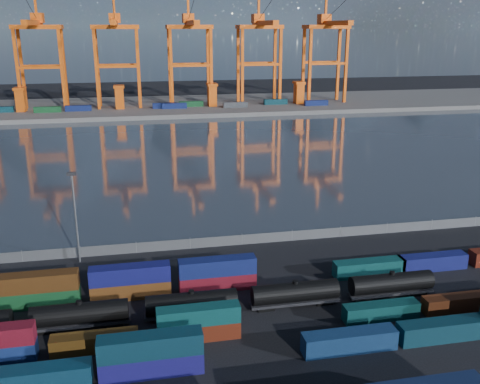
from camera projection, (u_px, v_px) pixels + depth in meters
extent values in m
plane|color=black|center=(281.00, 319.00, 76.70)|extent=(700.00, 700.00, 0.00)
plane|color=#2D3741|center=(195.00, 154.00, 174.97)|extent=(700.00, 700.00, 0.00)
cube|color=#514F4C|center=(171.00, 106.00, 272.94)|extent=(700.00, 70.00, 2.00)
cube|color=#0D3147|center=(37.00, 378.00, 61.77)|extent=(12.46, 2.53, 2.70)
cube|color=navy|center=(152.00, 364.00, 64.25)|extent=(12.46, 2.53, 2.70)
cube|color=#0B2C3B|center=(150.00, 345.00, 63.45)|extent=(12.46, 2.53, 2.70)
cube|color=navy|center=(349.00, 341.00, 69.01)|extent=(12.46, 2.53, 2.70)
cube|color=#0B2D39|center=(442.00, 330.00, 71.51)|extent=(12.46, 2.53, 2.70)
cube|color=brown|center=(95.00, 342.00, 69.02)|extent=(11.11, 2.26, 2.41)
cube|color=#591C0D|center=(199.00, 331.00, 71.57)|extent=(11.11, 2.26, 2.41)
cube|color=#0C4343|center=(199.00, 315.00, 70.85)|extent=(11.11, 2.26, 2.41)
cube|color=#0B3B3A|center=(381.00, 311.00, 76.51)|extent=(11.11, 2.26, 2.41)
cube|color=#562611|center=(459.00, 303.00, 78.83)|extent=(11.11, 2.26, 2.41)
cube|color=#124521|center=(38.00, 298.00, 79.97)|extent=(12.24, 2.49, 2.65)
cube|color=#4C2A0F|center=(36.00, 282.00, 79.18)|extent=(12.24, 2.49, 2.65)
cube|color=#5E3312|center=(131.00, 289.00, 82.55)|extent=(12.24, 2.49, 2.65)
cube|color=navy|center=(130.00, 274.00, 81.76)|extent=(12.24, 2.49, 2.65)
cube|color=maroon|center=(218.00, 282.00, 85.10)|extent=(12.24, 2.49, 2.65)
cube|color=navy|center=(217.00, 266.00, 84.31)|extent=(12.24, 2.49, 2.65)
cube|color=#0D4442|center=(369.00, 268.00, 89.96)|extent=(12.24, 2.49, 2.65)
cube|color=navy|center=(432.00, 262.00, 92.16)|extent=(12.24, 2.49, 2.65)
cylinder|color=black|center=(80.00, 313.00, 73.83)|extent=(13.13, 2.93, 2.93)
cylinder|color=black|center=(79.00, 303.00, 73.35)|extent=(0.81, 0.81, 0.50)
cube|color=black|center=(81.00, 323.00, 74.31)|extent=(13.63, 2.02, 0.40)
cube|color=black|center=(47.00, 329.00, 73.58)|extent=(2.52, 1.82, 0.61)
cube|color=black|center=(115.00, 323.00, 75.29)|extent=(2.52, 1.82, 0.61)
cylinder|color=black|center=(192.00, 302.00, 76.75)|extent=(13.13, 2.93, 2.93)
cylinder|color=black|center=(191.00, 292.00, 76.27)|extent=(0.81, 0.81, 0.50)
cube|color=black|center=(192.00, 312.00, 77.23)|extent=(13.63, 2.02, 0.40)
cube|color=black|center=(160.00, 318.00, 76.50)|extent=(2.52, 1.82, 0.61)
cube|color=black|center=(223.00, 311.00, 78.21)|extent=(2.52, 1.82, 0.61)
cylinder|color=black|center=(295.00, 292.00, 79.67)|extent=(13.13, 2.93, 2.93)
cylinder|color=black|center=(295.00, 282.00, 79.19)|extent=(0.81, 0.81, 0.50)
cube|color=black|center=(295.00, 302.00, 80.15)|extent=(13.63, 2.02, 0.40)
cube|color=black|center=(265.00, 307.00, 79.41)|extent=(2.52, 1.82, 0.61)
cube|color=black|center=(323.00, 301.00, 81.12)|extent=(2.52, 1.82, 0.61)
cylinder|color=black|center=(391.00, 283.00, 82.59)|extent=(13.13, 2.93, 2.93)
cylinder|color=black|center=(392.00, 273.00, 82.11)|extent=(0.81, 0.81, 0.50)
cube|color=black|center=(390.00, 292.00, 83.07)|extent=(13.63, 2.02, 0.40)
cube|color=black|center=(363.00, 297.00, 82.33)|extent=(2.52, 1.82, 0.61)
cube|color=black|center=(417.00, 292.00, 84.04)|extent=(2.52, 1.82, 0.61)
cube|color=#595B5E|center=(242.00, 240.00, 102.61)|extent=(160.00, 0.06, 2.00)
cylinder|color=slate|center=(22.00, 256.00, 95.05)|extent=(0.12, 0.12, 2.20)
cylinder|color=slate|center=(80.00, 252.00, 96.93)|extent=(0.12, 0.12, 2.20)
cylinder|color=slate|center=(136.00, 247.00, 98.81)|extent=(0.12, 0.12, 2.20)
cylinder|color=slate|center=(190.00, 243.00, 100.70)|extent=(0.12, 0.12, 2.20)
cylinder|color=slate|center=(242.00, 239.00, 102.58)|extent=(0.12, 0.12, 2.20)
cylinder|color=slate|center=(292.00, 235.00, 104.46)|extent=(0.12, 0.12, 2.20)
cylinder|color=slate|center=(340.00, 232.00, 106.34)|extent=(0.12, 0.12, 2.20)
cylinder|color=slate|center=(387.00, 228.00, 108.23)|extent=(0.12, 0.12, 2.20)
cylinder|color=slate|center=(432.00, 225.00, 110.11)|extent=(0.12, 0.12, 2.20)
cylinder|color=slate|center=(475.00, 221.00, 111.99)|extent=(0.12, 0.12, 2.20)
cylinder|color=slate|center=(76.00, 220.00, 93.00)|extent=(0.36, 0.36, 16.00)
cube|color=black|center=(71.00, 174.00, 90.53)|extent=(1.60, 0.40, 0.60)
cube|color=#E55510|center=(18.00, 72.00, 244.55)|extent=(1.41, 1.41, 39.78)
cube|color=#E55510|center=(22.00, 70.00, 254.48)|extent=(1.41, 1.41, 39.78)
cube|color=#E55510|center=(62.00, 72.00, 248.21)|extent=(1.41, 1.41, 39.78)
cube|color=#E55510|center=(65.00, 70.00, 258.14)|extent=(1.41, 1.41, 39.78)
cube|color=#E55510|center=(40.00, 68.00, 245.79)|extent=(19.45, 1.24, 1.24)
cube|color=#E55510|center=(43.00, 66.00, 255.72)|extent=(19.45, 1.24, 1.24)
cube|color=#E55510|center=(37.00, 27.00, 245.42)|extent=(22.10, 12.38, 1.95)
cube|color=#E55510|center=(33.00, 23.00, 234.97)|extent=(2.65, 42.44, 2.21)
cube|color=#E55510|center=(37.00, 18.00, 247.55)|extent=(5.30, 7.07, 4.42)
cube|color=#E55510|center=(35.00, 3.00, 243.92)|extent=(1.06, 1.06, 14.15)
cylinder|color=black|center=(30.00, 8.00, 231.14)|extent=(0.21, 36.39, 12.00)
cube|color=#E55510|center=(97.00, 71.00, 251.14)|extent=(1.41, 1.41, 39.78)
cube|color=#E55510|center=(98.00, 69.00, 261.07)|extent=(1.41, 1.41, 39.78)
cube|color=#E55510|center=(139.00, 70.00, 254.80)|extent=(1.41, 1.41, 39.78)
cube|color=#E55510|center=(138.00, 69.00, 264.73)|extent=(1.41, 1.41, 39.78)
cube|color=#E55510|center=(117.00, 66.00, 252.38)|extent=(19.45, 1.24, 1.24)
cube|color=#E55510|center=(118.00, 65.00, 262.31)|extent=(19.45, 1.24, 1.24)
cube|color=#E55510|center=(115.00, 27.00, 252.01)|extent=(22.10, 12.38, 1.95)
cube|color=#E55510|center=(114.00, 23.00, 241.56)|extent=(2.65, 42.44, 2.21)
cube|color=#E55510|center=(115.00, 18.00, 254.14)|extent=(5.30, 7.07, 4.42)
cube|color=#E55510|center=(114.00, 3.00, 250.51)|extent=(1.06, 1.06, 14.15)
cylinder|color=black|center=(113.00, 8.00, 237.73)|extent=(0.21, 36.39, 12.00)
cube|color=#E55510|center=(171.00, 70.00, 257.73)|extent=(1.41, 1.41, 39.78)
cube|color=#E55510|center=(170.00, 68.00, 267.66)|extent=(1.41, 1.41, 39.78)
cube|color=#E55510|center=(211.00, 69.00, 261.39)|extent=(1.41, 1.41, 39.78)
cube|color=#E55510|center=(208.00, 68.00, 271.32)|extent=(1.41, 1.41, 39.78)
cube|color=#E55510|center=(191.00, 65.00, 258.97)|extent=(19.45, 1.24, 1.24)
cube|color=#E55510|center=(189.00, 64.00, 268.90)|extent=(19.45, 1.24, 1.24)
cube|color=#E55510|center=(189.00, 27.00, 258.60)|extent=(22.10, 12.38, 1.95)
cube|color=#E55510|center=(191.00, 23.00, 248.14)|extent=(2.65, 42.44, 2.21)
cube|color=#E55510|center=(188.00, 18.00, 260.73)|extent=(5.30, 7.07, 4.42)
cube|color=#E55510|center=(188.00, 4.00, 257.10)|extent=(1.06, 1.06, 14.15)
cylinder|color=black|center=(192.00, 9.00, 244.32)|extent=(0.21, 36.39, 12.00)
cube|color=#E55510|center=(242.00, 69.00, 264.32)|extent=(1.41, 1.41, 39.78)
cube|color=#E55510|center=(238.00, 67.00, 274.25)|extent=(1.41, 1.41, 39.78)
cube|color=#E55510|center=(280.00, 68.00, 267.98)|extent=(1.41, 1.41, 39.78)
cube|color=#E55510|center=(275.00, 67.00, 277.91)|extent=(1.41, 1.41, 39.78)
cube|color=#E55510|center=(261.00, 64.00, 265.55)|extent=(19.45, 1.24, 1.24)
cube|color=#E55510|center=(257.00, 63.00, 275.48)|extent=(19.45, 1.24, 1.24)
cube|color=#E55510|center=(259.00, 27.00, 265.19)|extent=(22.10, 12.38, 1.95)
cube|color=#E55510|center=(264.00, 23.00, 254.73)|extent=(2.65, 42.44, 2.21)
cube|color=#E55510|center=(258.00, 18.00, 267.32)|extent=(5.30, 7.07, 4.42)
cube|color=#E55510|center=(259.00, 4.00, 263.69)|extent=(1.06, 1.06, 14.15)
cylinder|color=black|center=(266.00, 9.00, 250.91)|extent=(0.21, 36.39, 12.00)
cube|color=#E55510|center=(310.00, 68.00, 270.91)|extent=(1.41, 1.41, 39.78)
cube|color=#E55510|center=(303.00, 66.00, 280.83)|extent=(1.41, 1.41, 39.78)
cube|color=#E55510|center=(346.00, 67.00, 274.57)|extent=(1.41, 1.41, 39.78)
cube|color=#E55510|center=(338.00, 66.00, 284.50)|extent=(1.41, 1.41, 39.78)
cube|color=#E55510|center=(328.00, 64.00, 272.14)|extent=(19.45, 1.24, 1.24)
cube|color=#E55510|center=(321.00, 62.00, 282.07)|extent=(19.45, 1.24, 1.24)
cube|color=#E55510|center=(326.00, 27.00, 271.78)|extent=(22.10, 12.38, 1.95)
cube|color=#E55510|center=(334.00, 23.00, 261.32)|extent=(2.65, 42.44, 2.21)
cube|color=#E55510|center=(324.00, 19.00, 273.90)|extent=(5.30, 7.07, 4.42)
cube|color=#E55510|center=(326.00, 5.00, 270.28)|extent=(1.06, 1.06, 14.15)
cylinder|color=black|center=(336.00, 10.00, 257.49)|extent=(0.21, 36.39, 12.00)
cube|color=navy|center=(174.00, 106.00, 258.04)|extent=(12.00, 2.44, 2.60)
cube|color=navy|center=(316.00, 103.00, 267.84)|extent=(12.00, 2.44, 2.60)
cube|color=navy|center=(165.00, 106.00, 258.55)|extent=(12.00, 2.44, 2.60)
cube|color=#0C3842|center=(0.00, 110.00, 246.55)|extent=(12.00, 2.44, 2.60)
cube|color=#3F4244|center=(235.00, 105.00, 261.79)|extent=(12.00, 2.44, 2.60)
cube|color=#144C23|center=(48.00, 110.00, 246.60)|extent=(12.00, 2.44, 2.60)
cube|color=navy|center=(78.00, 108.00, 250.40)|extent=(12.00, 2.44, 2.60)
cube|color=#144C23|center=(191.00, 104.00, 264.17)|extent=(12.00, 2.44, 2.60)
cube|color=#0C3842|center=(276.00, 102.00, 271.67)|extent=(12.00, 2.44, 2.60)
cube|color=#E55510|center=(21.00, 101.00, 248.62)|extent=(4.00, 6.00, 10.00)
cube|color=#E55510|center=(19.00, 89.00, 246.98)|extent=(5.00, 7.00, 1.20)
cube|color=#E55510|center=(120.00, 98.00, 257.09)|extent=(4.00, 6.00, 10.00)
cube|color=#E55510|center=(119.00, 86.00, 255.45)|extent=(5.00, 7.00, 1.20)
cube|color=#E55510|center=(212.00, 96.00, 265.56)|extent=(4.00, 6.00, 10.00)
cube|color=#E55510|center=(212.00, 85.00, 263.93)|extent=(5.00, 7.00, 1.20)
cube|color=#E55510|center=(299.00, 94.00, 274.04)|extent=(4.00, 6.00, 10.00)
cube|color=#E55510|center=(299.00, 83.00, 272.40)|extent=(5.00, 7.00, 1.20)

